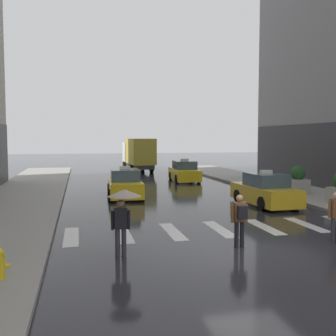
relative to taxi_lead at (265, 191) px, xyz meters
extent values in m
plane|color=#26262B|center=(-4.07, -7.61, -0.72)|extent=(160.00, 160.00, 0.00)
cube|color=silver|center=(-9.47, -4.61, -0.72)|extent=(0.50, 2.80, 0.01)
cube|color=silver|center=(-7.67, -4.61, -0.72)|extent=(0.50, 2.80, 0.01)
cube|color=silver|center=(-5.87, -4.61, -0.72)|extent=(0.50, 2.80, 0.01)
cube|color=silver|center=(-4.07, -4.61, -0.72)|extent=(0.50, 2.80, 0.01)
cube|color=silver|center=(-2.27, -4.61, -0.72)|extent=(0.50, 2.80, 0.01)
cube|color=silver|center=(-0.47, -4.61, -0.72)|extent=(0.50, 2.80, 0.01)
cube|color=gold|center=(0.00, 0.02, -0.16)|extent=(1.99, 4.57, 0.84)
cube|color=#384C5B|center=(0.00, -0.08, 0.58)|extent=(1.69, 2.17, 0.64)
cube|color=silver|center=(0.00, -0.08, 0.99)|extent=(0.61, 0.27, 0.18)
cylinder|color=black|center=(-0.91, 1.34, -0.39)|extent=(0.25, 0.67, 0.66)
cylinder|color=black|center=(0.80, 1.41, -0.39)|extent=(0.25, 0.67, 0.66)
cylinder|color=black|center=(-0.80, -1.36, -0.39)|extent=(0.25, 0.67, 0.66)
cylinder|color=black|center=(0.91, -1.29, -0.39)|extent=(0.25, 0.67, 0.66)
cube|color=#F2EAB2|center=(-0.73, 2.26, -0.12)|extent=(0.20, 0.05, 0.14)
cube|color=#F2EAB2|center=(0.53, 2.32, -0.12)|extent=(0.20, 0.05, 0.14)
cube|color=yellow|center=(-6.61, 4.39, -0.16)|extent=(2.01, 4.58, 0.84)
cube|color=#384C5B|center=(-6.62, 4.29, 0.58)|extent=(1.70, 2.17, 0.64)
cube|color=silver|center=(-6.62, 4.29, 0.99)|extent=(0.61, 0.27, 0.18)
cylinder|color=black|center=(-7.41, 5.78, -0.39)|extent=(0.25, 0.67, 0.66)
cylinder|color=black|center=(-5.70, 5.70, -0.39)|extent=(0.25, 0.67, 0.66)
cylinder|color=black|center=(-7.53, 3.09, -0.39)|extent=(0.25, 0.67, 0.66)
cylinder|color=black|center=(-5.82, 3.01, -0.39)|extent=(0.25, 0.67, 0.66)
cube|color=#F2EAB2|center=(-7.14, 6.69, -0.12)|extent=(0.20, 0.05, 0.14)
cube|color=#F2EAB2|center=(-5.88, 6.63, -0.12)|extent=(0.20, 0.05, 0.14)
cube|color=yellow|center=(-1.07, 12.00, -0.16)|extent=(2.04, 4.59, 0.84)
cube|color=#384C5B|center=(-1.08, 11.90, 0.58)|extent=(1.71, 2.18, 0.64)
cube|color=silver|center=(-1.08, 11.90, 0.99)|extent=(0.61, 0.27, 0.18)
cylinder|color=black|center=(-1.85, 13.39, -0.39)|extent=(0.25, 0.67, 0.66)
cylinder|color=black|center=(-0.15, 13.30, -0.39)|extent=(0.25, 0.67, 0.66)
cylinder|color=black|center=(-2.00, 10.70, -0.39)|extent=(0.25, 0.67, 0.66)
cylinder|color=black|center=(-0.29, 10.61, -0.39)|extent=(0.25, 0.67, 0.66)
cube|color=#F2EAB2|center=(-1.58, 14.30, -0.12)|extent=(0.20, 0.05, 0.14)
cube|color=#F2EAB2|center=(-0.32, 14.23, -0.12)|extent=(0.20, 0.05, 0.14)
cube|color=#2D2D2D|center=(-3.25, 21.81, -0.07)|extent=(2.07, 6.67, 0.40)
cube|color=silver|center=(-3.39, 25.11, 1.18)|extent=(2.17, 1.89, 2.10)
cube|color=#384C5B|center=(-3.43, 26.03, 1.54)|extent=(1.89, 0.12, 0.95)
cube|color=gold|center=(-3.21, 20.92, 1.38)|extent=(2.40, 4.89, 2.50)
cylinder|color=black|center=(-4.38, 24.87, -0.27)|extent=(0.32, 0.91, 0.90)
cylinder|color=black|center=(-2.38, 24.95, -0.27)|extent=(0.32, 0.91, 0.90)
cylinder|color=black|center=(-4.19, 20.33, -0.27)|extent=(0.32, 0.91, 0.90)
cylinder|color=black|center=(-2.19, 20.42, -0.27)|extent=(0.32, 0.91, 0.90)
cylinder|color=#333338|center=(-8.13, -7.35, -0.31)|extent=(0.14, 0.14, 0.82)
cylinder|color=#333338|center=(-7.95, -7.35, -0.31)|extent=(0.14, 0.14, 0.82)
cube|color=black|center=(-8.04, -7.35, 0.40)|extent=(0.36, 0.24, 0.60)
sphere|color=#9E7051|center=(-8.04, -7.35, 0.82)|extent=(0.22, 0.22, 0.22)
cylinder|color=black|center=(-8.27, -7.35, 0.35)|extent=(0.09, 0.09, 0.55)
cylinder|color=black|center=(-7.81, -7.35, 0.35)|extent=(0.09, 0.09, 0.55)
cylinder|color=#4C4C4C|center=(-7.92, -7.35, 0.70)|extent=(0.02, 0.02, 1.00)
cone|color=gray|center=(-7.92, -7.35, 1.12)|extent=(0.96, 0.96, 0.20)
cylinder|color=black|center=(-4.43, -7.15, -0.31)|extent=(0.14, 0.14, 0.82)
cylinder|color=black|center=(-4.25, -7.15, -0.31)|extent=(0.14, 0.14, 0.82)
cube|color=brown|center=(-4.34, -7.15, 0.40)|extent=(0.36, 0.24, 0.60)
sphere|color=#9E7051|center=(-4.34, -7.15, 0.82)|extent=(0.22, 0.22, 0.22)
cylinder|color=brown|center=(-4.57, -7.15, 0.35)|extent=(0.09, 0.09, 0.55)
cylinder|color=brown|center=(-4.11, -7.15, 0.35)|extent=(0.09, 0.09, 0.55)
cube|color=black|center=(-4.34, -7.37, 0.42)|extent=(0.28, 0.18, 0.40)
cylinder|color=#333338|center=(-1.10, -7.21, -0.31)|extent=(0.14, 0.14, 0.82)
cube|color=brown|center=(-1.01, -7.21, 0.40)|extent=(0.36, 0.24, 0.60)
sphere|color=beige|center=(-1.01, -7.21, 0.82)|extent=(0.22, 0.22, 0.22)
cylinder|color=brown|center=(-1.24, -7.21, 0.35)|extent=(0.09, 0.09, 0.55)
cylinder|color=gold|center=(-10.99, -9.00, -0.30)|extent=(0.24, 0.24, 0.55)
cylinder|color=gold|center=(-10.81, -9.00, -0.27)|extent=(0.12, 0.09, 0.09)
cube|color=#A8A399|center=(3.62, 3.11, -0.17)|extent=(1.10, 1.10, 0.80)
sphere|color=#234C23|center=(3.62, 3.11, 0.58)|extent=(0.90, 0.90, 0.90)
camera|label=1|loc=(-9.16, -18.73, 2.66)|focal=43.19mm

